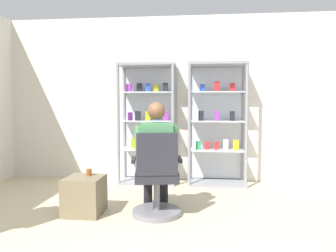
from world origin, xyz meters
name	(u,v)px	position (x,y,z in m)	size (l,w,h in m)	color
back_wall	(183,99)	(0.00, 3.00, 1.35)	(6.00, 0.10, 2.70)	silver
display_cabinet_left	(148,123)	(-0.55, 2.76, 0.97)	(0.90, 0.45, 1.90)	gray
display_cabinet_right	(217,123)	(0.55, 2.76, 0.96)	(0.90, 0.45, 1.90)	gray
office_chair	(157,182)	(-0.19, 1.17, 0.39)	(0.60, 0.56, 0.96)	slate
seated_shopkeeper	(156,152)	(-0.21, 1.34, 0.71)	(0.53, 0.60, 1.29)	black
storage_crate	(85,195)	(-1.03, 1.18, 0.21)	(0.42, 0.43, 0.43)	#72664C
tea_glass	(89,172)	(-1.00, 1.26, 0.47)	(0.06, 0.06, 0.08)	brown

